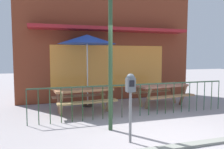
# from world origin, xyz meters

# --- Properties ---
(ground) EXTENTS (40.00, 40.00, 0.00)m
(ground) POSITION_xyz_m (0.00, 0.00, 0.00)
(ground) COLOR gray
(pub_storefront) EXTENTS (7.19, 1.24, 5.58)m
(pub_storefront) POSITION_xyz_m (0.00, 4.73, 2.77)
(pub_storefront) COLOR #402221
(pub_storefront) RESTS_ON ground
(patio_fence_front) EXTENTS (6.07, 0.04, 0.97)m
(patio_fence_front) POSITION_xyz_m (0.00, 1.90, 0.66)
(patio_fence_front) COLOR #2B442F
(patio_fence_front) RESTS_ON ground
(picnic_table_left) EXTENTS (1.90, 1.50, 0.79)m
(picnic_table_left) POSITION_xyz_m (-1.40, 2.82, 0.61)
(picnic_table_left) COLOR #A36B45
(picnic_table_left) RESTS_ON ground
(picnic_table_right) EXTENTS (1.94, 1.56, 0.79)m
(picnic_table_right) POSITION_xyz_m (1.42, 2.89, 0.61)
(picnic_table_right) COLOR #A86C56
(picnic_table_right) RESTS_ON ground
(patio_umbrella) EXTENTS (2.00, 2.00, 2.52)m
(patio_umbrella) POSITION_xyz_m (-1.10, 3.61, 2.35)
(patio_umbrella) COLOR #242527
(patio_umbrella) RESTS_ON ground
(parking_meter_near) EXTENTS (0.18, 0.17, 1.44)m
(parking_meter_near) POSITION_xyz_m (-0.90, 0.10, 1.11)
(parking_meter_near) COLOR slate
(parking_meter_near) RESTS_ON ground
(street_lamp) EXTENTS (0.28, 0.28, 3.57)m
(street_lamp) POSITION_xyz_m (-1.07, 0.96, 2.36)
(street_lamp) COLOR #294429
(street_lamp) RESTS_ON ground
(curb_edge) EXTENTS (10.07, 0.20, 0.11)m
(curb_edge) POSITION_xyz_m (0.00, -0.45, 0.00)
(curb_edge) COLOR gray
(curb_edge) RESTS_ON ground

